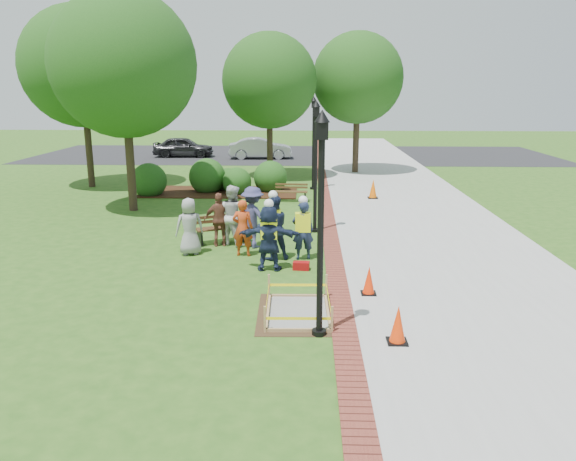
{
  "coord_description": "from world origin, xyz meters",
  "views": [
    {
      "loc": [
        1.01,
        -13.01,
        4.63
      ],
      "look_at": [
        0.5,
        1.2,
        1.0
      ],
      "focal_mm": 35.0,
      "sensor_mm": 36.0,
      "label": 1
    }
  ],
  "objects_px": {
    "hivis_worker_b": "(303,228)",
    "wet_concrete_pad": "(298,303)",
    "hivis_worker_a": "(269,235)",
    "bench_near": "(221,234)",
    "cone_front": "(398,325)",
    "lamp_near": "(321,209)",
    "hivis_worker_c": "(273,226)"
  },
  "relations": [
    {
      "from": "hivis_worker_a",
      "to": "hivis_worker_b",
      "type": "relative_size",
      "value": 1.05
    },
    {
      "from": "hivis_worker_a",
      "to": "hivis_worker_b",
      "type": "distance_m",
      "value": 1.3
    },
    {
      "from": "hivis_worker_a",
      "to": "hivis_worker_c",
      "type": "height_order",
      "value": "hivis_worker_c"
    },
    {
      "from": "hivis_worker_b",
      "to": "wet_concrete_pad",
      "type": "bearing_deg",
      "value": -90.9
    },
    {
      "from": "cone_front",
      "to": "hivis_worker_a",
      "type": "xyz_separation_m",
      "value": [
        -2.68,
        4.26,
        0.58
      ]
    },
    {
      "from": "lamp_near",
      "to": "hivis_worker_c",
      "type": "relative_size",
      "value": 2.2
    },
    {
      "from": "wet_concrete_pad",
      "to": "lamp_near",
      "type": "height_order",
      "value": "lamp_near"
    },
    {
      "from": "lamp_near",
      "to": "hivis_worker_a",
      "type": "distance_m",
      "value": 4.4
    },
    {
      "from": "wet_concrete_pad",
      "to": "hivis_worker_a",
      "type": "relative_size",
      "value": 1.24
    },
    {
      "from": "wet_concrete_pad",
      "to": "hivis_worker_c",
      "type": "height_order",
      "value": "hivis_worker_c"
    },
    {
      "from": "hivis_worker_a",
      "to": "hivis_worker_b",
      "type": "height_order",
      "value": "hivis_worker_a"
    },
    {
      "from": "bench_near",
      "to": "lamp_near",
      "type": "relative_size",
      "value": 0.38
    },
    {
      "from": "hivis_worker_b",
      "to": "hivis_worker_c",
      "type": "relative_size",
      "value": 0.93
    },
    {
      "from": "wet_concrete_pad",
      "to": "hivis_worker_a",
      "type": "distance_m",
      "value": 3.11
    },
    {
      "from": "hivis_worker_b",
      "to": "hivis_worker_a",
      "type": "bearing_deg",
      "value": -131.53
    },
    {
      "from": "cone_front",
      "to": "hivis_worker_b",
      "type": "xyz_separation_m",
      "value": [
        -1.82,
        5.23,
        0.53
      ]
    },
    {
      "from": "bench_near",
      "to": "hivis_worker_a",
      "type": "xyz_separation_m",
      "value": [
        1.66,
        -2.62,
        0.67
      ]
    },
    {
      "from": "hivis_worker_c",
      "to": "lamp_near",
      "type": "bearing_deg",
      "value": -76.43
    },
    {
      "from": "wet_concrete_pad",
      "to": "hivis_worker_c",
      "type": "distance_m",
      "value": 4.01
    },
    {
      "from": "bench_near",
      "to": "hivis_worker_c",
      "type": "distance_m",
      "value": 2.49
    },
    {
      "from": "lamp_near",
      "to": "hivis_worker_c",
      "type": "height_order",
      "value": "lamp_near"
    },
    {
      "from": "hivis_worker_a",
      "to": "bench_near",
      "type": "bearing_deg",
      "value": 122.44
    },
    {
      "from": "wet_concrete_pad",
      "to": "lamp_near",
      "type": "distance_m",
      "value": 2.5
    },
    {
      "from": "cone_front",
      "to": "hivis_worker_b",
      "type": "bearing_deg",
      "value": 109.13
    },
    {
      "from": "hivis_worker_b",
      "to": "bench_near",
      "type": "bearing_deg",
      "value": 147.01
    },
    {
      "from": "wet_concrete_pad",
      "to": "lamp_near",
      "type": "xyz_separation_m",
      "value": [
        0.43,
        -1.02,
        2.25
      ]
    },
    {
      "from": "bench_near",
      "to": "hivis_worker_a",
      "type": "bearing_deg",
      "value": -57.56
    },
    {
      "from": "bench_near",
      "to": "lamp_near",
      "type": "bearing_deg",
      "value": -66.17
    },
    {
      "from": "bench_near",
      "to": "hivis_worker_c",
      "type": "height_order",
      "value": "hivis_worker_c"
    },
    {
      "from": "lamp_near",
      "to": "hivis_worker_b",
      "type": "height_order",
      "value": "lamp_near"
    },
    {
      "from": "bench_near",
      "to": "cone_front",
      "type": "height_order",
      "value": "bench_near"
    },
    {
      "from": "hivis_worker_a",
      "to": "cone_front",
      "type": "bearing_deg",
      "value": -57.81
    }
  ]
}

